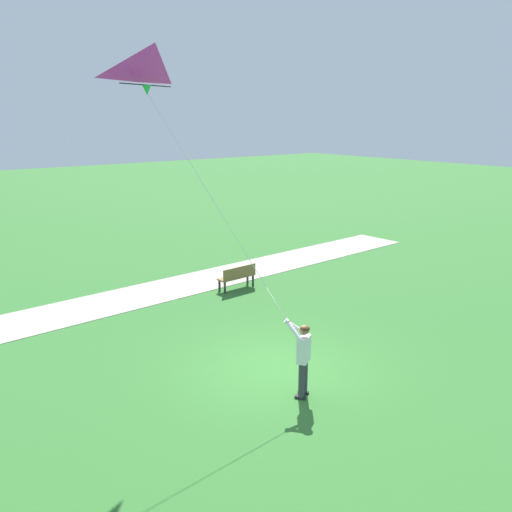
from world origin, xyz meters
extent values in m
plane|color=#33702D|center=(0.00, 0.00, 0.00)|extent=(120.00, 120.00, 0.00)
cube|color=#ADA393|center=(7.22, 2.00, 0.01)|extent=(3.86, 32.08, 0.02)
cube|color=#232328|center=(-1.53, 0.57, 0.03)|extent=(0.26, 0.21, 0.06)
cylinder|color=#383842|center=(-1.55, 0.56, 0.45)|extent=(0.14, 0.14, 0.82)
cube|color=#232328|center=(-1.41, 0.36, 0.03)|extent=(0.26, 0.21, 0.06)
cylinder|color=#383842|center=(-1.43, 0.35, 0.45)|extent=(0.14, 0.14, 0.82)
cube|color=white|center=(-1.49, 0.45, 1.16)|extent=(0.39, 0.46, 0.60)
sphere|color=#996B4C|center=(-1.49, 0.45, 1.62)|extent=(0.22, 0.22, 0.22)
ellipsoid|color=#4C3319|center=(-1.50, 0.45, 1.66)|extent=(0.31, 0.31, 0.13)
cylinder|color=white|center=(-1.34, 0.64, 1.61)|extent=(0.56, 0.10, 0.43)
cylinder|color=white|center=(-1.25, 0.49, 1.61)|extent=(0.37, 0.52, 0.43)
sphere|color=#996B4C|center=(-1.16, 0.64, 1.74)|extent=(0.10, 0.10, 0.10)
pyramid|color=#E02D9E|center=(1.51, 2.21, 7.25)|extent=(1.25, 1.89, 0.81)
cone|color=green|center=(1.78, 2.32, 6.76)|extent=(0.26, 0.26, 0.22)
cylinder|color=black|center=(1.78, 2.32, 6.87)|extent=(0.65, 1.58, 0.02)
cylinder|color=silver|center=(0.31, 1.48, 4.22)|extent=(2.96, 1.70, 4.98)
cube|color=olive|center=(5.85, -3.07, 0.45)|extent=(0.51, 1.52, 0.05)
cube|color=olive|center=(5.66, -3.08, 0.68)|extent=(0.11, 1.50, 0.40)
cube|color=#2D2D33|center=(5.98, -2.39, 0.23)|extent=(0.06, 0.06, 0.45)
cube|color=#2D2D33|center=(5.66, -2.41, 0.23)|extent=(0.06, 0.06, 0.45)
cube|color=#2D2D33|center=(6.04, -3.73, 0.23)|extent=(0.06, 0.06, 0.45)
cube|color=#2D2D33|center=(5.72, -3.74, 0.23)|extent=(0.06, 0.06, 0.45)
camera|label=1|loc=(-9.47, 8.14, 6.18)|focal=37.56mm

